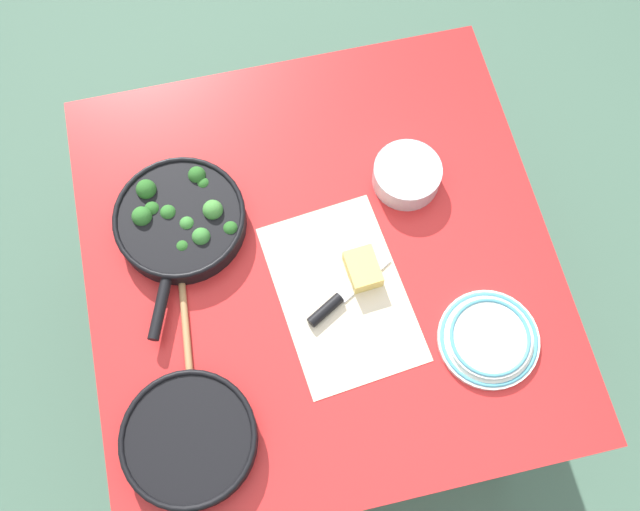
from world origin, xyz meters
TOP-DOWN VIEW (x-y plane):
  - ground_plane at (0.00, 0.00)m, footprint 14.00×14.00m
  - dining_table_red at (0.00, 0.00)m, footprint 1.04×1.01m
  - skillet_broccoli at (-0.14, -0.28)m, footprint 0.40×0.29m
  - skillet_eggs at (0.32, -0.33)m, footprint 0.38×0.27m
  - wooden_spoon at (0.19, -0.31)m, footprint 0.34×0.05m
  - parchment_sheet at (0.09, 0.03)m, footprint 0.42×0.30m
  - grater_knife at (0.10, 0.02)m, footprint 0.13×0.21m
  - cheese_block at (0.05, 0.08)m, footprint 0.09×0.07m
  - dinner_plate_stack at (0.25, 0.30)m, footprint 0.21×0.21m
  - prep_bowl_steel at (-0.14, 0.23)m, footprint 0.15×0.15m

SIDE VIEW (x-z plane):
  - ground_plane at x=0.00m, z-range 0.00..0.00m
  - dining_table_red at x=0.00m, z-range 0.29..1.04m
  - parchment_sheet at x=0.09m, z-range 0.75..0.75m
  - wooden_spoon at x=0.19m, z-range 0.75..0.77m
  - grater_knife at x=0.10m, z-range 0.75..0.77m
  - dinner_plate_stack at x=0.25m, z-range 0.75..0.78m
  - cheese_block at x=0.05m, z-range 0.75..0.79m
  - skillet_eggs at x=0.32m, z-range 0.75..0.80m
  - prep_bowl_steel at x=-0.14m, z-range 0.75..0.80m
  - skillet_broccoli at x=-0.14m, z-range 0.74..0.81m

